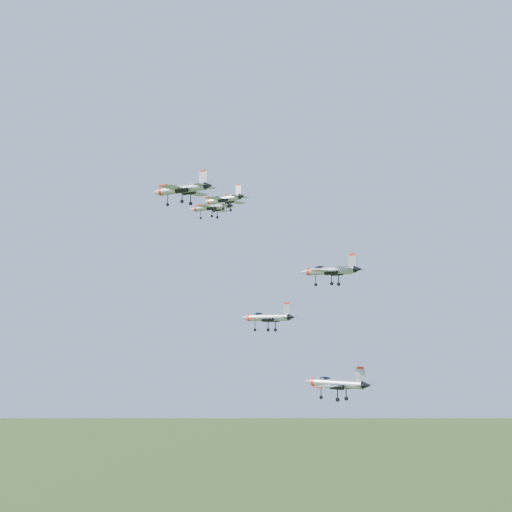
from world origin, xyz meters
The scene contains 6 objects.
jet_lead centered at (-17.92, 8.61, 153.15)m, with size 11.30×9.46×3.03m.
jet_left_high centered at (-3.13, -3.72, 151.44)m, with size 10.81×8.92×2.89m.
jet_right_high centered at (-2.15, -15.39, 151.46)m, with size 13.07×10.89×3.49m.
jet_left_low centered at (14.66, 4.19, 137.96)m, with size 12.77×10.52×3.42m.
jet_right_low centered at (13.65, -11.87, 129.72)m, with size 10.57×8.71×2.83m.
jet_trail centered at (21.25, -4.23, 119.50)m, with size 12.89×10.61×3.45m.
Camera 1 is at (83.54, -98.59, 128.30)m, focal length 50.00 mm.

